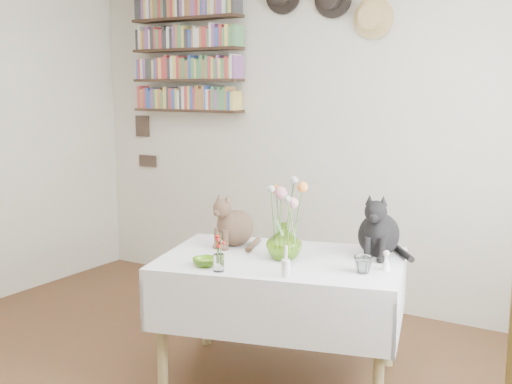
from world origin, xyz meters
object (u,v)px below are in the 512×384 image
Objects in this scene: flower_vase at (284,241)px; bookshelf_unit at (187,55)px; black_cat at (379,223)px; tabby_cat at (236,218)px; dining_table at (281,288)px.

bookshelf_unit is at bearing 141.80° from flower_vase.
black_cat is 0.36× the size of bookshelf_unit.
flower_vase is at bearing -151.50° from black_cat.
black_cat is at bearing -24.68° from bookshelf_unit.
black_cat is at bearing 23.34° from tabby_cat.
flower_vase is (-0.40, -0.34, -0.08)m from black_cat.
dining_table is 0.50m from tabby_cat.
bookshelf_unit is (-1.60, 1.26, 1.06)m from flower_vase.
flower_vase is at bearing -32.87° from dining_table.
dining_table is at bearing 147.13° from flower_vase.
tabby_cat is 0.82m from black_cat.
tabby_cat is at bearing 162.62° from flower_vase.
bookshelf_unit is (-1.21, 1.14, 1.00)m from tabby_cat.
dining_table is 0.27m from flower_vase.
bookshelf_unit reaches higher than tabby_cat.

